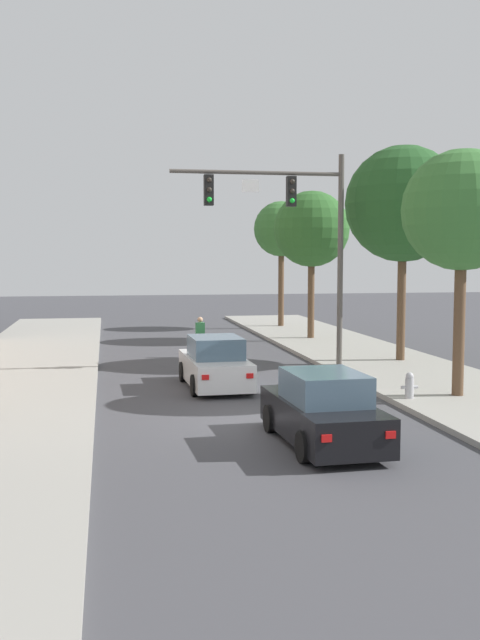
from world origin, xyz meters
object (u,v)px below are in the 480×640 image
pedestrian_crossing_road (200,335)px  street_tree_third (312,229)px  fire_hydrant (409,385)px  street_tree_farthest (281,230)px  street_tree_second (403,204)px  car_following_black (323,412)px  street_tree_nearest (462,211)px  traffic_signal_mast (294,220)px  car_lead_white (215,365)px

pedestrian_crossing_road → street_tree_third: size_ratio=0.23×
fire_hydrant → street_tree_farthest: 22.00m
street_tree_second → street_tree_farthest: (-1.22, 14.19, -0.44)m
street_tree_second → car_following_black: bearing=-120.1°
street_tree_nearest → street_tree_third: street_tree_third is taller
fire_hydrant → street_tree_second: (2.74, 7.17, 5.48)m
traffic_signal_mast → street_tree_nearest: size_ratio=1.09×
street_tree_nearest → traffic_signal_mast: bearing=116.8°
street_tree_third → street_tree_second: bearing=-81.1°
car_lead_white → fire_hydrant: size_ratio=5.95×
pedestrian_crossing_road → street_tree_farthest: bearing=61.6°
street_tree_farthest → fire_hydrant: bearing=-94.1°
fire_hydrant → car_following_black: bearing=-133.4°
pedestrian_crossing_road → street_tree_nearest: size_ratio=0.24×
street_tree_third → car_following_black: bearing=-105.2°
car_lead_white → street_tree_nearest: street_tree_nearest is taller
fire_hydrant → street_tree_nearest: street_tree_nearest is taller
street_tree_nearest → street_tree_farthest: bearing=90.0°
pedestrian_crossing_road → street_tree_second: size_ratio=0.20×
traffic_signal_mast → street_tree_second: bearing=9.7°
street_tree_second → street_tree_farthest: street_tree_second is taller
pedestrian_crossing_road → fire_hydrant: bearing=-66.3°
street_tree_second → fire_hydrant: bearing=-110.9°
car_following_black → fire_hydrant: 5.33m
traffic_signal_mast → fire_hydrant: traffic_signal_mast is taller
car_lead_white → street_tree_second: (7.66, 3.78, 5.26)m
traffic_signal_mast → car_lead_white: bearing=-137.2°
traffic_signal_mast → pedestrian_crossing_road: 6.50m
car_lead_white → pedestrian_crossing_road: 6.88m
car_following_black → car_lead_white: bearing=99.9°
pedestrian_crossing_road → fire_hydrant: (4.50, -10.25, -0.41)m
car_lead_white → street_tree_second: size_ratio=0.53×
car_lead_white → street_tree_nearest: (6.44, -3.23, 4.57)m
traffic_signal_mast → fire_hydrant: bearing=-75.6°
pedestrian_crossing_road → street_tree_third: 8.90m
pedestrian_crossing_road → street_tree_third: bearing=39.2°
traffic_signal_mast → street_tree_third: bearing=70.2°
car_lead_white → street_tree_nearest: bearing=-26.7°
pedestrian_crossing_road → street_tree_second: street_tree_second is taller
traffic_signal_mast → pedestrian_crossing_road: size_ratio=4.57×
street_tree_second → street_tree_nearest: bearing=-99.9°
car_lead_white → street_tree_third: 14.15m
car_following_black → street_tree_farthest: street_tree_farthest is taller
car_following_black → traffic_signal_mast: bearing=79.0°
car_following_black → street_tree_nearest: bearing=37.9°
street_tree_second → street_tree_third: size_ratio=1.14×
pedestrian_crossing_road → street_tree_farthest: street_tree_farthest is taller
street_tree_nearest → car_lead_white: bearing=153.3°
car_lead_white → street_tree_third: size_ratio=0.61×
pedestrian_crossing_road → street_tree_nearest: bearing=-59.2°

